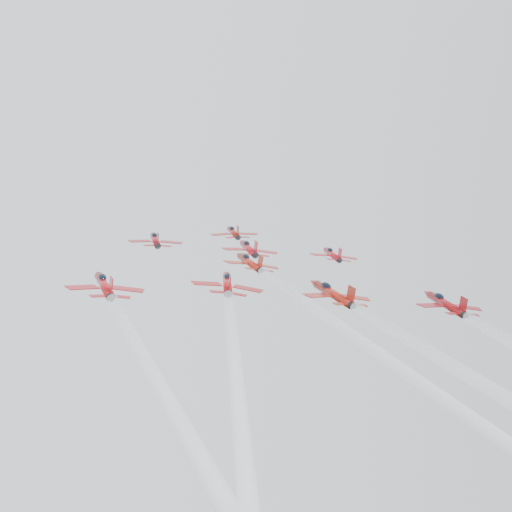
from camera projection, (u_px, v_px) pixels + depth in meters
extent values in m
cylinder|color=maroon|center=(234.00, 233.00, 145.88)|extent=(1.14, 9.76, 5.64)
cone|color=maroon|center=(228.00, 228.00, 151.88)|extent=(1.14, 2.54, 2.03)
cone|color=black|center=(239.00, 238.00, 140.37)|extent=(1.14, 1.62, 1.57)
ellipsoid|color=black|center=(232.00, 229.00, 148.05)|extent=(1.03, 2.45, 1.85)
cube|color=maroon|center=(221.00, 233.00, 144.42)|extent=(4.27, 2.84, 0.92)
cube|color=maroon|center=(248.00, 235.00, 145.78)|extent=(4.27, 2.84, 0.92)
cube|color=maroon|center=(239.00, 231.00, 141.32)|extent=(0.12, 2.59, 2.68)
cube|color=maroon|center=(231.00, 237.00, 141.00)|extent=(2.05, 1.41, 0.54)
cube|color=maroon|center=(245.00, 238.00, 141.70)|extent=(2.05, 1.41, 0.54)
cylinder|color=maroon|center=(155.00, 240.00, 127.77)|extent=(1.14, 9.74, 5.63)
cone|color=maroon|center=(152.00, 234.00, 133.76)|extent=(1.14, 2.54, 2.03)
cone|color=black|center=(158.00, 247.00, 122.27)|extent=(1.14, 1.62, 1.57)
ellipsoid|color=black|center=(154.00, 235.00, 129.93)|extent=(1.03, 2.45, 1.85)
cube|color=maroon|center=(140.00, 241.00, 126.31)|extent=(4.26, 2.84, 0.92)
cube|color=maroon|center=(171.00, 243.00, 127.67)|extent=(4.26, 2.84, 0.92)
cube|color=maroon|center=(158.00, 238.00, 123.21)|extent=(0.12, 2.58, 2.68)
cube|color=maroon|center=(149.00, 245.00, 122.90)|extent=(2.04, 1.41, 0.53)
cube|color=maroon|center=(166.00, 246.00, 123.60)|extent=(2.04, 1.41, 0.53)
cylinder|color=#B2111B|center=(249.00, 249.00, 129.94)|extent=(1.21, 10.42, 6.02)
cone|color=#B2111B|center=(241.00, 242.00, 136.35)|extent=(1.21, 2.72, 2.17)
cone|color=black|center=(257.00, 256.00, 124.05)|extent=(1.21, 1.73, 1.68)
ellipsoid|color=black|center=(246.00, 243.00, 132.25)|extent=(1.10, 2.62, 1.97)
cube|color=#B2111B|center=(234.00, 249.00, 128.38)|extent=(4.56, 3.03, 0.99)
cube|color=#B2111B|center=(266.00, 251.00, 129.83)|extent=(4.56, 3.03, 0.99)
cube|color=#B2111B|center=(256.00, 247.00, 125.06)|extent=(0.13, 2.76, 2.86)
cube|color=#B2111B|center=(247.00, 254.00, 124.73)|extent=(2.19, 1.51, 0.57)
cube|color=#B2111B|center=(264.00, 255.00, 125.48)|extent=(2.19, 1.51, 0.57)
cylinder|color=#B1101C|center=(333.00, 255.00, 133.77)|extent=(1.07, 9.18, 5.30)
cone|color=#B1101C|center=(323.00, 249.00, 139.42)|extent=(1.07, 2.39, 1.91)
cone|color=black|center=(343.00, 261.00, 128.59)|extent=(1.07, 1.52, 1.48)
ellipsoid|color=black|center=(329.00, 250.00, 135.81)|extent=(0.97, 2.31, 1.74)
cube|color=#B1101C|center=(321.00, 255.00, 132.40)|extent=(4.01, 2.67, 0.87)
cube|color=#B1101C|center=(347.00, 257.00, 133.68)|extent=(4.01, 2.67, 0.87)
cube|color=#B1101C|center=(341.00, 254.00, 129.48)|extent=(0.12, 2.44, 2.52)
cube|color=#B1101C|center=(334.00, 260.00, 129.19)|extent=(1.92, 1.33, 0.50)
cube|color=#B1101C|center=(348.00, 261.00, 129.85)|extent=(1.92, 1.33, 0.50)
cylinder|color=#A91D10|center=(250.00, 263.00, 117.55)|extent=(1.12, 9.58, 5.54)
cone|color=#A91D10|center=(242.00, 255.00, 123.45)|extent=(1.12, 2.50, 2.00)
cone|color=black|center=(258.00, 271.00, 112.14)|extent=(1.12, 1.59, 1.54)
ellipsoid|color=black|center=(247.00, 257.00, 119.68)|extent=(1.02, 2.41, 1.82)
cube|color=#A91D10|center=(235.00, 263.00, 116.12)|extent=(4.19, 2.79, 0.91)
cube|color=#A91D10|center=(267.00, 265.00, 117.45)|extent=(4.19, 2.79, 0.91)
cube|color=#A91D10|center=(257.00, 262.00, 113.07)|extent=(0.12, 2.54, 2.63)
cube|color=#A91D10|center=(247.00, 269.00, 112.76)|extent=(2.01, 1.39, 0.53)
cube|color=#A91D10|center=(265.00, 270.00, 113.45)|extent=(2.01, 1.39, 0.53)
cylinder|color=white|center=(367.00, 381.00, 68.26)|extent=(1.42, 82.40, 42.11)
cylinder|color=#B01017|center=(105.00, 286.00, 92.08)|extent=(1.18, 10.15, 5.86)
cone|color=#B01017|center=(104.00, 274.00, 98.32)|extent=(1.18, 2.64, 2.11)
cone|color=black|center=(106.00, 298.00, 86.35)|extent=(1.18, 1.68, 1.63)
ellipsoid|color=black|center=(104.00, 277.00, 94.34)|extent=(1.08, 2.55, 1.92)
cube|color=#B01017|center=(81.00, 287.00, 90.57)|extent=(4.44, 2.95, 0.96)
cube|color=#B01017|center=(128.00, 289.00, 91.98)|extent=(4.44, 2.95, 0.96)
cube|color=#B01017|center=(106.00, 285.00, 87.34)|extent=(0.13, 2.69, 2.79)
cube|color=#B01017|center=(93.00, 295.00, 87.01)|extent=(2.13, 1.47, 0.56)
cube|color=#B01017|center=(118.00, 297.00, 87.74)|extent=(2.13, 1.47, 0.56)
cylinder|color=#A81011|center=(227.00, 284.00, 100.82)|extent=(1.19, 10.25, 5.92)
cone|color=#A81011|center=(219.00, 273.00, 107.12)|extent=(1.19, 2.67, 2.14)
cone|color=black|center=(236.00, 295.00, 95.03)|extent=(1.19, 1.70, 1.65)
ellipsoid|color=black|center=(225.00, 276.00, 103.09)|extent=(1.09, 2.57, 1.94)
cube|color=#A81011|center=(208.00, 285.00, 99.29)|extent=(4.48, 2.99, 0.97)
cube|color=#A81011|center=(249.00, 287.00, 100.71)|extent=(4.48, 2.99, 0.97)
cube|color=#A81011|center=(235.00, 284.00, 96.02)|extent=(0.13, 2.72, 2.82)
cube|color=#A81011|center=(223.00, 293.00, 95.69)|extent=(2.15, 1.48, 0.56)
cube|color=#A81011|center=(245.00, 294.00, 96.43)|extent=(2.15, 1.48, 0.56)
cylinder|color=white|center=(380.00, 486.00, 48.09)|extent=(1.52, 88.14, 45.04)
cylinder|color=#A41B0F|center=(333.00, 294.00, 102.14)|extent=(1.23, 10.54, 6.09)
cone|color=#A41B0F|center=(319.00, 283.00, 108.63)|extent=(1.23, 2.75, 2.20)
cone|color=black|center=(349.00, 306.00, 96.19)|extent=(1.23, 1.75, 1.70)
ellipsoid|color=black|center=(328.00, 286.00, 104.49)|extent=(1.12, 2.65, 2.00)
cube|color=#A41B0F|center=(315.00, 295.00, 100.57)|extent=(4.61, 3.07, 1.00)
cube|color=#A41B0F|center=(355.00, 297.00, 102.04)|extent=(4.61, 3.07, 1.00)
cube|color=#A41B0F|center=(346.00, 294.00, 97.21)|extent=(0.13, 2.80, 2.90)
cube|color=#A41B0F|center=(335.00, 303.00, 96.87)|extent=(2.21, 1.52, 0.58)
cube|color=#A41B0F|center=(356.00, 305.00, 97.63)|extent=(2.21, 1.52, 0.58)
cylinder|color=maroon|center=(446.00, 304.00, 103.94)|extent=(1.17, 10.03, 5.79)
cone|color=maroon|center=(426.00, 293.00, 110.11)|extent=(1.17, 2.61, 2.09)
cone|color=black|center=(467.00, 316.00, 98.28)|extent=(1.17, 1.66, 1.62)
ellipsoid|color=black|center=(439.00, 296.00, 106.17)|extent=(1.06, 2.52, 1.90)
cube|color=maroon|center=(431.00, 305.00, 102.45)|extent=(4.38, 2.92, 0.95)
cube|color=maroon|center=(467.00, 307.00, 103.84)|extent=(4.38, 2.92, 0.95)
cube|color=maroon|center=(464.00, 305.00, 99.25)|extent=(0.13, 2.66, 2.76)
cube|color=maroon|center=(453.00, 313.00, 98.93)|extent=(2.10, 1.45, 0.55)
cube|color=maroon|center=(473.00, 314.00, 99.65)|extent=(2.10, 1.45, 0.55)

